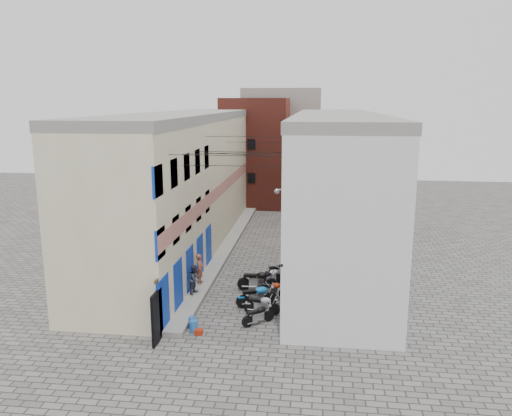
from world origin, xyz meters
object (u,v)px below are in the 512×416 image
at_px(person_b, 195,279).
at_px(water_jug_far, 192,323).
at_px(motorcycle_d, 272,289).
at_px(water_jug_near, 194,326).
at_px(motorcycle_e, 258,279).
at_px(motorcycle_f, 271,276).
at_px(motorcycle_c, 257,295).
at_px(red_crate, 198,332).
at_px(person_a, 200,269).
at_px(motorcycle_g, 280,270).
at_px(motorcycle_b, 262,304).
at_px(motorcycle_a, 258,314).

xyz_separation_m(person_b, water_jug_far, (0.69, -3.38, -0.74)).
bearing_deg(motorcycle_d, water_jug_near, -34.07).
bearing_deg(motorcycle_e, motorcycle_f, 140.40).
distance_m(motorcycle_c, water_jug_far, 3.72).
xyz_separation_m(person_b, red_crate, (1.09, -3.91, -0.89)).
height_order(water_jug_near, water_jug_far, water_jug_near).
bearing_deg(person_a, red_crate, -168.16).
bearing_deg(water_jug_near, motorcycle_g, 65.84).
relative_size(motorcycle_b, water_jug_near, 3.15).
xyz_separation_m(motorcycle_c, motorcycle_d, (0.65, 1.16, -0.11)).
relative_size(motorcycle_d, motorcycle_g, 0.90).
xyz_separation_m(motorcycle_g, water_jug_near, (-3.15, -7.03, -0.27)).
xyz_separation_m(person_a, red_crate, (1.18, -5.30, -0.95)).
relative_size(motorcycle_b, motorcycle_f, 0.97).
bearing_deg(water_jug_near, water_jug_far, 113.50).
xyz_separation_m(motorcycle_e, red_crate, (-1.91, -5.30, -0.51)).
relative_size(motorcycle_a, motorcycle_f, 0.94).
bearing_deg(motorcycle_f, motorcycle_g, 117.67).
distance_m(motorcycle_g, water_jug_near, 7.71).
bearing_deg(person_b, water_jug_near, -150.22).
height_order(motorcycle_b, motorcycle_e, motorcycle_e).
distance_m(person_a, person_b, 1.39).
distance_m(motorcycle_f, water_jug_far, 6.32).
height_order(motorcycle_e, person_b, person_b).
bearing_deg(red_crate, motorcycle_a, 28.18).
bearing_deg(motorcycle_e, motorcycle_b, 7.45).
bearing_deg(motorcycle_g, person_b, -82.27).
height_order(motorcycle_b, motorcycle_g, motorcycle_g).
bearing_deg(person_b, motorcycle_e, -48.05).
relative_size(water_jug_near, red_crate, 1.54).
bearing_deg(motorcycle_g, motorcycle_c, -42.92).
xyz_separation_m(motorcycle_d, person_b, (-3.86, -0.49, 0.51)).
relative_size(motorcycle_b, motorcycle_e, 0.81).
distance_m(motorcycle_e, red_crate, 5.66).
relative_size(motorcycle_g, person_b, 1.26).
xyz_separation_m(motorcycle_f, water_jug_far, (-2.92, -5.60, -0.26)).
relative_size(motorcycle_e, person_a, 1.33).
height_order(motorcycle_a, red_crate, motorcycle_a).
relative_size(motorcycle_f, person_b, 1.20).
bearing_deg(water_jug_far, motorcycle_a, 15.16).
bearing_deg(motorcycle_g, motorcycle_e, -59.97).
height_order(person_b, red_crate, person_b).
distance_m(motorcycle_d, person_b, 3.92).
relative_size(water_jug_near, water_jug_far, 1.06).
bearing_deg(water_jug_far, person_a, 99.22).
distance_m(motorcycle_f, person_a, 3.82).
bearing_deg(motorcycle_d, red_crate, -31.14).
bearing_deg(motorcycle_e, motorcycle_a, 3.99).
bearing_deg(person_a, motorcycle_f, -78.00).
xyz_separation_m(motorcycle_e, water_jug_far, (-2.31, -4.77, -0.36)).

